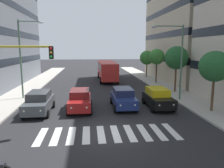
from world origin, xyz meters
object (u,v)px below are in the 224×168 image
traffic_light_gantry (9,75)px  street_tree_3 (147,58)px  car_1 (123,98)px  street_tree_2 (157,57)px  bus_behind_traffic (107,69)px  street_lamp_left (177,54)px  car_2 (80,100)px  car_0 (158,98)px  street_tree_1 (176,58)px  street_tree_0 (215,67)px  street_lamp_right (24,52)px  car_3 (39,102)px

traffic_light_gantry → street_tree_3: (-14.85, -24.00, -0.11)m
car_1 → traffic_light_gantry: size_ratio=0.81×
street_tree_3 → street_tree_2: bearing=87.6°
bus_behind_traffic → street_lamp_left: 15.93m
car_2 → car_1: bearing=-175.2°
car_1 → street_tree_2: (-6.88, -12.41, 3.06)m
car_0 → street_lamp_left: (-2.47, -2.23, 3.73)m
street_tree_1 → street_tree_2: size_ratio=1.07×
car_2 → bus_behind_traffic: size_ratio=0.42×
street_tree_2 → street_tree_3: bearing=-92.4°
car_2 → street_tree_0: bearing=169.7°
street_lamp_right → car_3: bearing=115.1°
car_1 → street_lamp_right: size_ratio=0.57×
street_tree_0 → street_lamp_left: bearing=-70.9°
car_0 → car_1: size_ratio=1.00×
car_0 → street_tree_1: (-4.05, -6.04, 3.21)m
street_lamp_left → street_tree_3: (-1.66, -16.88, -1.07)m
street_tree_0 → street_tree_2: street_tree_2 is taller
traffic_light_gantry → street_lamp_right: (1.69, -9.40, 1.17)m
car_1 → street_lamp_right: street_lamp_right is taller
car_0 → street_tree_0: 5.24m
bus_behind_traffic → street_tree_2: 8.33m
car_1 → street_lamp_right: bearing=-24.1°
street_tree_1 → street_tree_3: street_tree_1 is taller
street_lamp_right → car_2: bearing=141.2°
car_2 → street_lamp_right: (5.62, -4.51, 3.94)m
car_1 → car_2: 3.78m
street_lamp_right → street_tree_2: size_ratio=1.58×
car_0 → car_1: same height
car_2 → traffic_light_gantry: size_ratio=0.81×
car_3 → street_tree_2: 19.44m
car_1 → car_2: (3.77, 0.32, 0.00)m
traffic_light_gantry → street_lamp_left: bearing=-151.6°
car_2 → car_3: same height
street_tree_3 → car_3: bearing=54.1°
car_0 → bus_behind_traffic: 17.22m
traffic_light_gantry → street_lamp_right: 9.63m
car_2 → street_lamp_right: street_lamp_right is taller
street_tree_0 → street_tree_3: (-0.21, -21.06, -0.23)m
car_1 → street_lamp_left: size_ratio=0.61×
car_0 → street_tree_3: street_tree_3 is taller
street_tree_2 → street_lamp_right: bearing=26.8°
street_lamp_left → street_tree_3: street_lamp_left is taller
car_1 → street_tree_0: (-6.95, 2.26, 2.88)m
car_0 → street_tree_3: (-4.13, -19.10, 2.66)m
traffic_light_gantry → street_tree_3: 28.22m
street_tree_3 → car_2: bearing=60.2°
car_0 → traffic_light_gantry: 12.11m
car_1 → car_2: same height
car_2 → street_lamp_left: bearing=-166.4°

